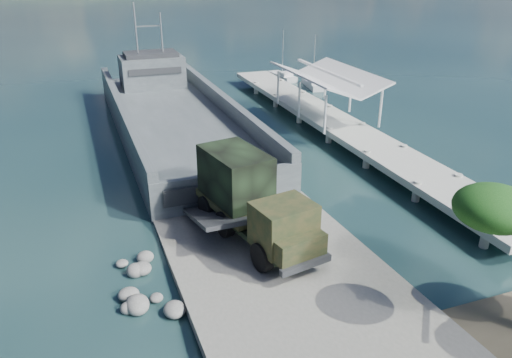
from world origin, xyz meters
name	(u,v)px	position (x,y,z in m)	size (l,w,h in m)	color
ground	(275,268)	(0.00, 0.00, 0.00)	(1400.00, 1400.00, 0.00)	#18353A
boat_ramp	(283,275)	(0.00, -1.00, 0.25)	(10.00, 18.00, 0.50)	slate
shoreline_rocks	(150,288)	(-6.20, 0.50, 0.00)	(3.20, 5.60, 0.90)	#5E5E5B
pier	(331,114)	(13.00, 18.77, 1.60)	(6.40, 44.00, 6.10)	#A8A99F
landing_craft	(175,124)	(-0.35, 22.80, 0.92)	(9.86, 38.03, 11.27)	#414A4D
military_truck	(250,199)	(-0.29, 2.87, 2.64)	(4.53, 9.61, 4.29)	black
soldier	(265,244)	(-0.44, 0.29, 1.33)	(0.60, 0.40, 1.65)	black
sailboat_near	(313,84)	(19.06, 34.59, 0.34)	(2.41, 5.44, 6.40)	silver
sailboat_far	(283,77)	(17.23, 39.86, 0.34)	(2.10, 5.38, 6.38)	silver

